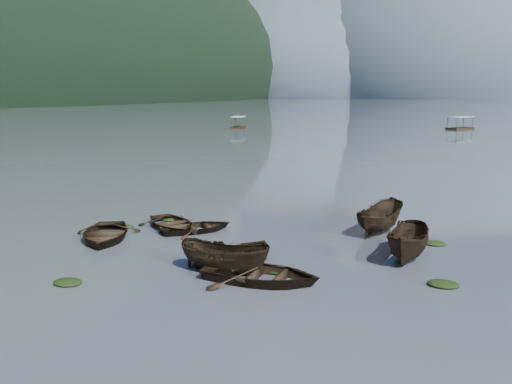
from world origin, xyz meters
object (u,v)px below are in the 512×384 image
at_px(rowboat_0, 105,240).
at_px(rowboat_3, 243,261).
at_px(pontoon_centre, 460,129).
at_px(pontoon_left, 239,128).

bearing_deg(rowboat_0, rowboat_3, -34.08).
relative_size(rowboat_3, pontoon_centre, 0.75).
distance_m(rowboat_3, pontoon_left, 100.53).
bearing_deg(rowboat_3, pontoon_centre, -88.41).
relative_size(rowboat_3, pontoon_left, 0.77).
distance_m(pontoon_left, pontoon_centre, 47.92).
bearing_deg(pontoon_left, rowboat_0, -87.55).
distance_m(rowboat_3, pontoon_centre, 106.71).
relative_size(rowboat_0, pontoon_centre, 0.76).
relative_size(rowboat_0, rowboat_3, 1.02).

